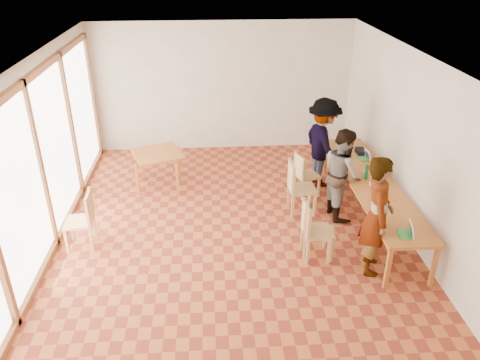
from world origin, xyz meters
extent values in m
plane|color=#AC5329|center=(0.00, 0.00, 0.00)|extent=(8.00, 8.00, 0.00)
cube|color=silver|center=(0.00, 4.00, 1.50)|extent=(6.00, 0.10, 3.00)
cube|color=silver|center=(3.00, 0.00, 1.50)|extent=(0.10, 8.00, 3.00)
cube|color=white|center=(-2.96, 0.00, 1.50)|extent=(0.10, 8.00, 3.00)
cube|color=white|center=(0.00, 0.00, 3.02)|extent=(6.00, 8.00, 0.04)
cube|color=#B26E27|center=(2.50, 0.49, 0.72)|extent=(0.80, 4.00, 0.05)
cube|color=#B26E27|center=(2.16, -1.45, 0.35)|extent=(0.06, 0.06, 0.70)
cube|color=#B26E27|center=(2.16, 2.43, 0.35)|extent=(0.06, 0.06, 0.70)
cube|color=#B26E27|center=(2.84, -1.45, 0.35)|extent=(0.06, 0.06, 0.70)
cube|color=#B26E27|center=(2.84, 2.43, 0.35)|extent=(0.06, 0.06, 0.70)
cube|color=#B26E27|center=(-1.39, 2.02, 0.72)|extent=(0.90, 0.90, 0.05)
cube|color=#B26E27|center=(-1.78, 1.63, 0.35)|extent=(0.05, 0.05, 0.70)
cube|color=#B26E27|center=(-1.78, 2.41, 0.35)|extent=(0.05, 0.05, 0.70)
cube|color=#B26E27|center=(-1.00, 1.63, 0.35)|extent=(0.05, 0.05, 0.70)
cube|color=#B26E27|center=(-1.00, 2.41, 0.35)|extent=(0.05, 0.05, 0.70)
cube|color=tan|center=(1.32, -0.59, 0.46)|extent=(0.47, 0.47, 0.04)
cube|color=tan|center=(1.12, -0.60, 0.72)|extent=(0.06, 0.45, 0.47)
cube|color=tan|center=(1.34, -0.58, 0.45)|extent=(0.56, 0.56, 0.04)
cube|color=tan|center=(1.15, -0.51, 0.70)|extent=(0.18, 0.43, 0.46)
cube|color=tan|center=(1.33, 0.80, 0.48)|extent=(0.49, 0.49, 0.05)
cube|color=tan|center=(1.12, 0.80, 0.75)|extent=(0.06, 0.47, 0.50)
cube|color=tan|center=(1.56, 1.46, 0.42)|extent=(0.52, 0.52, 0.04)
cube|color=tan|center=(1.38, 1.40, 0.66)|extent=(0.16, 0.40, 0.43)
cube|color=tan|center=(-2.50, -0.05, 0.47)|extent=(0.48, 0.48, 0.04)
cube|color=tan|center=(-2.29, -0.04, 0.73)|extent=(0.07, 0.46, 0.48)
imported|color=gray|center=(2.08, -0.96, 0.94)|extent=(0.59, 0.77, 1.88)
imported|color=gray|center=(2.01, 0.67, 0.84)|extent=(0.72, 0.88, 1.68)
imported|color=gray|center=(1.93, 1.89, 0.92)|extent=(0.94, 1.31, 1.84)
cube|color=green|center=(2.43, -1.19, 0.76)|extent=(0.22, 0.28, 0.03)
cube|color=white|center=(2.52, -1.21, 0.85)|extent=(0.11, 0.24, 0.21)
cube|color=green|center=(2.63, 0.48, 0.76)|extent=(0.22, 0.26, 0.02)
cube|color=white|center=(2.70, 0.45, 0.84)|extent=(0.13, 0.21, 0.19)
cube|color=green|center=(2.63, 1.42, 0.76)|extent=(0.19, 0.24, 0.02)
cube|color=white|center=(2.71, 1.43, 0.84)|extent=(0.09, 0.21, 0.19)
imported|color=#BF7711|center=(2.47, 0.21, 0.80)|extent=(0.16, 0.16, 0.10)
cylinder|color=#14672D|center=(2.42, 0.59, 0.89)|extent=(0.07, 0.07, 0.28)
cylinder|color=silver|center=(2.44, 0.73, 0.80)|extent=(0.07, 0.07, 0.09)
cylinder|color=white|center=(2.45, 0.35, 0.78)|extent=(0.08, 0.08, 0.06)
cube|color=#DE3C63|center=(2.56, 0.83, 0.76)|extent=(0.05, 0.10, 0.01)
cube|color=black|center=(2.67, 1.72, 0.80)|extent=(0.16, 0.26, 0.09)
camera|label=1|loc=(-0.32, -6.67, 4.52)|focal=35.00mm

